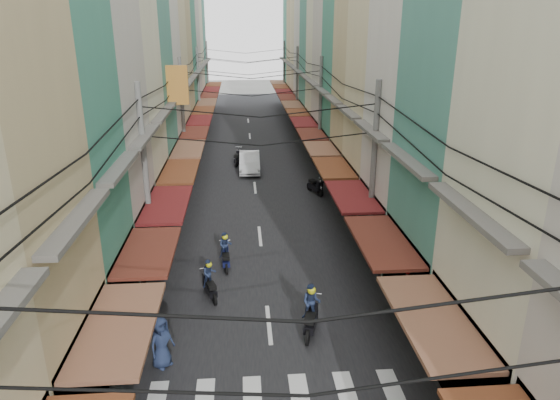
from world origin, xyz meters
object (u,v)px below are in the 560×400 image
white_car (250,171)px  market_umbrella (479,340)px  traffic_sign (406,278)px  bicycle (476,327)px

white_car → market_umbrella: 24.99m
white_car → traffic_sign: bearing=-75.6°
market_umbrella → traffic_sign: traffic_sign is taller
market_umbrella → white_car: bearing=103.9°
traffic_sign → market_umbrella: bearing=-75.8°
white_car → bicycle: size_ratio=3.13×
bicycle → market_umbrella: (-1.79, -3.47, 1.97)m
white_car → bicycle: bearing=-68.9°
bicycle → traffic_sign: size_ratio=0.57×
white_car → market_umbrella: (5.97, -24.18, 1.97)m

